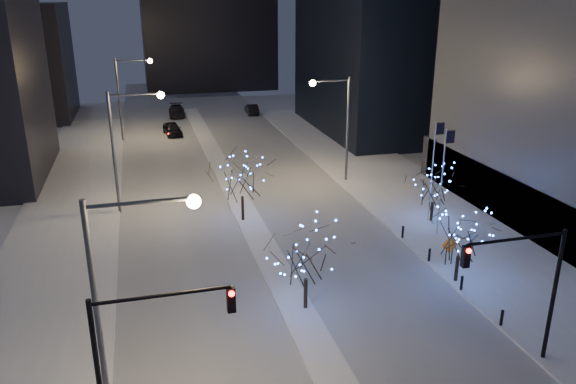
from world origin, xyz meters
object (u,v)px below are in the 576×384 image
object	(u,v)px
car_mid	(252,109)
holiday_tree_plaza_far	(434,187)
car_near	(172,129)
street_lamp_w_mid	(126,135)
street_lamp_w_far	(127,88)
holiday_tree_plaza_near	(461,234)
traffic_signal_west	(140,348)
holiday_tree_median_near	(306,252)
holiday_tree_median_far	(242,177)
street_lamp_w_near	(122,282)
traffic_signal_east	(529,277)
street_lamp_east	(339,116)
car_far	(177,111)
construction_sign	(450,247)

from	to	relation	value
car_mid	holiday_tree_plaza_far	xyz separation A→B (m)	(5.21, -45.65, 2.24)
car_near	street_lamp_w_mid	bearing A→B (deg)	-107.96
street_lamp_w_far	holiday_tree_plaza_near	xyz separation A→B (m)	(19.44, -42.87, -3.19)
street_lamp_w_mid	car_mid	xyz separation A→B (m)	(17.59, 37.11, -5.74)
traffic_signal_west	holiday_tree_median_near	world-z (taller)	traffic_signal_west
holiday_tree_plaza_near	holiday_tree_median_far	bearing A→B (deg)	129.50
street_lamp_w_near	street_lamp_w_mid	distance (m)	25.00
traffic_signal_west	car_mid	bearing A→B (deg)	75.08
holiday_tree_median_near	holiday_tree_plaza_far	distance (m)	16.68
street_lamp_w_far	traffic_signal_east	size ratio (longest dim) A/B	1.43
street_lamp_east	car_far	size ratio (longest dim) A/B	1.81
holiday_tree_median_near	street_lamp_w_far	bearing A→B (deg)	102.24
street_lamp_east	construction_sign	distance (m)	19.45
holiday_tree_median_near	construction_sign	distance (m)	11.28
street_lamp_w_far	traffic_signal_west	bearing A→B (deg)	-89.45
street_lamp_east	car_near	world-z (taller)	street_lamp_east
street_lamp_east	holiday_tree_median_near	size ratio (longest dim) A/B	1.84
car_mid	car_far	distance (m)	11.14
car_far	holiday_tree_plaza_far	world-z (taller)	holiday_tree_plaza_far
holiday_tree_median_near	holiday_tree_plaza_near	xyz separation A→B (m)	(10.00, 0.65, -0.30)
holiday_tree_plaza_far	street_lamp_w_mid	bearing A→B (deg)	159.45
holiday_tree_median_near	car_near	bearing A→B (deg)	95.54
holiday_tree_median_near	holiday_tree_plaza_near	world-z (taller)	holiday_tree_median_near
street_lamp_w_mid	holiday_tree_plaza_far	distance (m)	24.59
holiday_tree_median_near	street_lamp_w_mid	bearing A→B (deg)	117.00
street_lamp_w_mid	traffic_signal_west	xyz separation A→B (m)	(0.50, -27.00, -1.74)
car_near	holiday_tree_median_far	bearing A→B (deg)	-90.90
holiday_tree_median_far	holiday_tree_plaza_near	size ratio (longest dim) A/B	1.12
traffic_signal_west	car_far	size ratio (longest dim) A/B	1.27
street_lamp_w_near	traffic_signal_west	world-z (taller)	street_lamp_w_near
holiday_tree_plaza_near	car_near	bearing A→B (deg)	107.96
street_lamp_w_near	car_far	xyz separation A→B (m)	(6.51, 63.29, -5.70)
holiday_tree_plaza_far	traffic_signal_west	bearing A→B (deg)	-140.37
traffic_signal_west	traffic_signal_east	size ratio (longest dim) A/B	1.00
holiday_tree_median_near	holiday_tree_plaza_far	size ratio (longest dim) A/B	1.23
traffic_signal_east	car_near	distance (m)	54.13
car_far	holiday_tree_plaza_near	xyz separation A→B (m)	(12.93, -56.16, 2.50)
holiday_tree_median_far	construction_sign	size ratio (longest dim) A/B	2.70
traffic_signal_west	traffic_signal_east	bearing A→B (deg)	3.29
street_lamp_w_mid	construction_sign	xyz separation A→B (m)	(20.14, -15.75, -5.12)
traffic_signal_west	holiday_tree_median_far	xyz separation A→B (m)	(7.94, 22.48, -1.03)
street_lamp_w_mid	traffic_signal_west	world-z (taller)	street_lamp_w_mid
traffic_signal_west	car_far	xyz separation A→B (m)	(6.01, 65.30, -3.96)
street_lamp_w_near	car_near	bearing A→B (deg)	84.36
car_far	construction_sign	distance (m)	55.74
holiday_tree_plaza_near	street_lamp_east	bearing A→B (deg)	91.15
street_lamp_w_mid	traffic_signal_east	world-z (taller)	street_lamp_w_mid
street_lamp_east	construction_sign	size ratio (longest dim) A/B	4.88
street_lamp_w_far	holiday_tree_median_far	distance (m)	30.83
holiday_tree_plaza_far	car_far	bearing A→B (deg)	109.17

